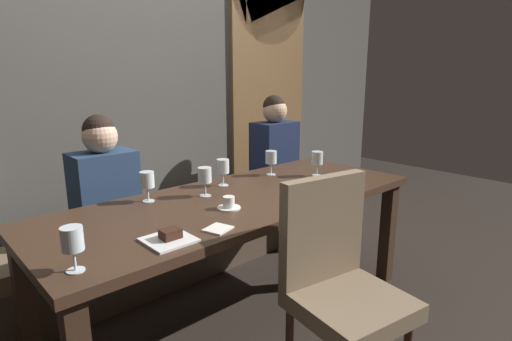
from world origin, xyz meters
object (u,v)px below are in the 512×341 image
(dining_table, at_px, (239,212))
(banquette_bench, at_px, (175,244))
(wine_glass_end_right, at_px, (271,158))
(wine_glass_far_right, at_px, (223,167))
(wine_glass_near_right, at_px, (205,176))
(chair_near_side, at_px, (338,276))
(diner_bearded, at_px, (274,145))
(wine_glass_far_left, at_px, (147,180))
(wine_glass_center_back, at_px, (317,159))
(dessert_plate, at_px, (169,238))
(espresso_cup, at_px, (229,204))
(wine_glass_end_left, at_px, (72,240))
(diner_redhead, at_px, (104,180))

(dining_table, xyz_separation_m, banquette_bench, (0.00, 0.70, -0.42))
(wine_glass_end_right, height_order, wine_glass_far_right, same)
(wine_glass_near_right, xyz_separation_m, wine_glass_far_right, (0.21, 0.10, 0.00))
(chair_near_side, bearing_deg, banquette_bench, 88.09)
(chair_near_side, bearing_deg, wine_glass_end_right, 60.92)
(banquette_bench, height_order, wine_glass_end_right, wine_glass_end_right)
(diner_bearded, xyz_separation_m, wine_glass_far_left, (-1.39, -0.43, 0.04))
(wine_glass_end_right, height_order, wine_glass_center_back, same)
(diner_bearded, distance_m, dessert_plate, 1.86)
(wine_glass_end_right, bearing_deg, wine_glass_far_left, 177.81)
(dining_table, xyz_separation_m, chair_near_side, (-0.05, -0.72, -0.09))
(dessert_plate, bearing_deg, banquette_bench, 58.14)
(wine_glass_near_right, distance_m, wine_glass_far_right, 0.23)
(wine_glass_near_right, distance_m, espresso_cup, 0.28)
(wine_glass_end_left, distance_m, dessert_plate, 0.39)
(wine_glass_end_left, xyz_separation_m, dessert_plate, (0.38, 0.01, -0.10))
(wine_glass_center_back, xyz_separation_m, espresso_cup, (-0.86, -0.13, -0.09))
(banquette_bench, relative_size, wine_glass_center_back, 15.24)
(chair_near_side, distance_m, wine_glass_end_right, 1.13)
(diner_redhead, relative_size, dessert_plate, 3.84)
(chair_near_side, bearing_deg, dessert_plate, 140.66)
(dining_table, height_order, espresso_cup, espresso_cup)
(banquette_bench, relative_size, chair_near_side, 2.55)
(chair_near_side, relative_size, diner_redhead, 1.34)
(banquette_bench, distance_m, diner_bearded, 1.15)
(dining_table, xyz_separation_m, diner_bearded, (0.99, 0.70, 0.17))
(dining_table, height_order, dessert_plate, dessert_plate)
(diner_redhead, distance_m, wine_glass_far_left, 0.42)
(dining_table, relative_size, wine_glass_end_right, 13.41)
(wine_glass_far_right, bearing_deg, wine_glass_near_right, -153.87)
(wine_glass_far_left, relative_size, wine_glass_center_back, 1.00)
(wine_glass_far_right, bearing_deg, wine_glass_end_right, -1.21)
(wine_glass_end_right, relative_size, espresso_cup, 1.37)
(wine_glass_near_right, distance_m, wine_glass_end_left, 0.95)
(dining_table, xyz_separation_m, wine_glass_far_right, (0.08, 0.24, 0.20))
(diner_redhead, relative_size, wine_glass_far_right, 4.45)
(diner_redhead, xyz_separation_m, wine_glass_far_right, (0.56, -0.43, 0.06))
(diner_redhead, height_order, wine_glass_center_back, diner_redhead)
(dining_table, distance_m, wine_glass_end_left, 1.04)
(wine_glass_far_left, bearing_deg, diner_redhead, 99.88)
(wine_glass_end_right, xyz_separation_m, wine_glass_end_left, (-1.47, -0.51, 0.00))
(dining_table, bearing_deg, dessert_plate, -156.00)
(wine_glass_end_right, bearing_deg, banquette_bench, 136.12)
(wine_glass_center_back, bearing_deg, wine_glass_far_right, 159.28)
(banquette_bench, bearing_deg, wine_glass_far_right, -79.73)
(wine_glass_near_right, bearing_deg, banquette_bench, 77.47)
(diner_bearded, distance_m, wine_glass_far_right, 1.02)
(diner_bearded, distance_m, wine_glass_end_right, 0.69)
(wine_glass_end_right, height_order, dessert_plate, wine_glass_end_right)
(wine_glass_far_right, xyz_separation_m, wine_glass_center_back, (0.61, -0.23, -0.00))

